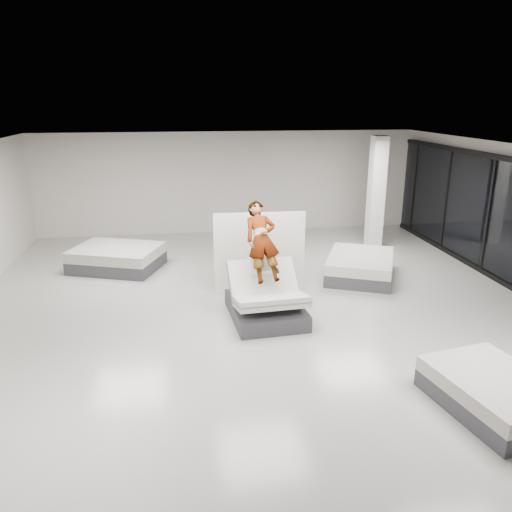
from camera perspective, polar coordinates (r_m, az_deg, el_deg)
name	(u,v)px	position (r m, az deg, el deg)	size (l,w,h in m)	color
room	(263,242)	(9.34, 0.83, 1.58)	(14.00, 14.04, 3.20)	#AEABA4
hero_bed	(266,301)	(9.88, 1.13, -5.19)	(1.48, 1.89, 1.16)	#3A3A3F
person	(262,256)	(9.89, 0.70, 0.01)	(0.62, 0.41, 1.71)	slate
remote	(277,271)	(9.68, 2.45, -1.68)	(0.05, 0.14, 0.03)	black
divider_panel	(259,253)	(11.01, 0.40, 0.34)	(2.01, 0.09, 1.83)	white
flat_bed_right_far	(360,266)	(12.40, 11.82, -1.15)	(2.18, 2.43, 0.55)	#3A3A3F
flat_bed_right_near	(495,393)	(7.96, 25.61, -13.93)	(1.64, 2.00, 0.49)	#3A3A3F
flat_bed_left_far	(117,258)	(13.21, -15.59, -0.21)	(2.50, 2.19, 0.57)	#3A3A3F
column	(376,193)	(14.67, 13.57, 6.97)	(0.40, 0.40, 3.20)	white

